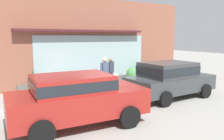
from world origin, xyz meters
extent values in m
plane|color=#9E9B93|center=(0.00, 0.00, 0.00)|extent=(60.00, 60.00, 0.00)
cube|color=#B2B2AD|center=(0.00, -0.20, 0.06)|extent=(14.00, 0.24, 0.12)
cube|color=#935642|center=(0.00, 3.20, 2.44)|extent=(14.00, 0.36, 4.89)
cube|color=#9EB7BC|center=(0.64, 3.00, 1.51)|extent=(6.81, 0.03, 2.56)
cube|color=#4C1E23|center=(0.00, 2.85, 3.04)|extent=(7.41, 0.56, 0.12)
cube|color=#605E59|center=(0.00, 2.98, 0.18)|extent=(7.21, 0.20, 0.36)
cylinder|color=#B2B2B7|center=(0.74, 0.76, 0.03)|extent=(0.36, 0.36, 0.06)
cylinder|color=#B2B2B7|center=(0.74, 0.76, 0.37)|extent=(0.24, 0.24, 0.62)
sphere|color=#B2B2B7|center=(0.74, 0.76, 0.76)|extent=(0.28, 0.28, 0.28)
cylinder|color=#B2B2B7|center=(0.58, 0.76, 0.40)|extent=(0.10, 0.09, 0.09)
cylinder|color=#B2B2B7|center=(0.90, 0.76, 0.40)|extent=(0.10, 0.09, 0.09)
cylinder|color=#B2B2B7|center=(0.74, 0.60, 0.40)|extent=(0.09, 0.10, 0.09)
cylinder|color=#9E9384|center=(-0.11, 0.49, 0.43)|extent=(0.12, 0.12, 0.87)
cylinder|color=#9E9384|center=(0.06, 0.52, 0.43)|extent=(0.12, 0.12, 0.87)
cube|color=#475675|center=(-0.03, 0.50, 1.19)|extent=(0.36, 0.27, 0.65)
sphere|color=tan|center=(-0.03, 0.50, 1.64)|extent=(0.24, 0.24, 0.24)
cylinder|color=#475675|center=(-0.23, 0.46, 1.21)|extent=(0.08, 0.08, 0.62)
cylinder|color=#475675|center=(0.18, 0.55, 1.21)|extent=(0.08, 0.08, 0.62)
cube|color=black|center=(-0.33, 0.46, 0.92)|extent=(0.26, 0.15, 0.28)
cylinder|color=#333847|center=(1.08, 1.72, 0.40)|extent=(0.12, 0.12, 0.79)
cylinder|color=#333847|center=(0.93, 1.69, 0.40)|extent=(0.12, 0.12, 0.79)
cube|color=#333847|center=(1.00, 1.70, 1.09)|extent=(0.32, 0.25, 0.60)
sphere|color=#A37556|center=(1.00, 1.70, 1.50)|extent=(0.22, 0.22, 0.22)
cylinder|color=#333847|center=(1.20, 1.74, 1.11)|extent=(0.08, 0.08, 0.57)
cylinder|color=#333847|center=(0.81, 1.67, 1.11)|extent=(0.08, 0.08, 0.57)
cube|color=maroon|center=(-2.62, -2.58, 0.72)|extent=(4.22, 1.96, 0.77)
cube|color=maroon|center=(-2.82, -2.57, 1.33)|extent=(2.36, 1.71, 0.53)
cube|color=#1E2328|center=(-2.82, -2.57, 1.33)|extent=(2.40, 1.73, 0.29)
cylinder|color=black|center=(-1.29, -1.78, 0.34)|extent=(0.69, 0.22, 0.68)
cylinder|color=black|center=(-1.39, -3.53, 0.34)|extent=(0.69, 0.22, 0.68)
cylinder|color=black|center=(-3.84, -1.63, 0.34)|extent=(0.69, 0.22, 0.68)
cylinder|color=black|center=(-3.95, -3.38, 0.34)|extent=(0.69, 0.22, 0.68)
cube|color=#383A3D|center=(2.24, -1.53, 0.64)|extent=(4.09, 1.98, 0.66)
cube|color=#383A3D|center=(2.04, -1.54, 1.27)|extent=(2.27, 1.77, 0.67)
cube|color=#1E2328|center=(2.04, -1.54, 1.27)|extent=(2.31, 1.79, 0.37)
cylinder|color=black|center=(3.45, -0.55, 0.31)|extent=(0.63, 0.20, 0.63)
cylinder|color=black|center=(3.52, -2.43, 0.31)|extent=(0.63, 0.20, 0.63)
cylinder|color=black|center=(0.96, -0.64, 0.31)|extent=(0.63, 0.20, 0.63)
cylinder|color=black|center=(1.03, -2.52, 0.31)|extent=(0.63, 0.20, 0.63)
cylinder|color=#4C4C51|center=(-0.37, 2.28, 0.13)|extent=(0.29, 0.29, 0.25)
sphere|color=#23562D|center=(-0.37, 2.28, 0.39)|extent=(0.33, 0.33, 0.33)
cylinder|color=#33473D|center=(2.82, 2.21, 0.10)|extent=(0.47, 0.47, 0.21)
sphere|color=#4C934C|center=(2.82, 2.21, 0.52)|extent=(0.74, 0.74, 0.74)
cylinder|color=#33473D|center=(4.82, 2.30, 0.18)|extent=(0.43, 0.43, 0.36)
cone|color=#3D8442|center=(4.82, 2.30, 0.82)|extent=(0.39, 0.39, 0.92)
cylinder|color=#B7B2A3|center=(-2.93, 2.31, 0.18)|extent=(0.43, 0.43, 0.35)
cone|color=#23562D|center=(-2.93, 2.31, 0.78)|extent=(0.39, 0.39, 0.85)
cylinder|color=#33473D|center=(3.76, 2.55, 0.13)|extent=(0.50, 0.50, 0.27)
sphere|color=#3D8442|center=(3.76, 2.55, 0.59)|extent=(0.76, 0.76, 0.76)
camera|label=1|loc=(-5.23, -8.98, 2.72)|focal=37.03mm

